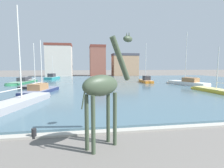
% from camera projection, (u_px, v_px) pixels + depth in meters
% --- Properties ---
extents(harbor_water, '(76.39, 48.70, 0.25)m').
position_uv_depth(harbor_water, '(103.00, 84.00, 33.97)').
color(harbor_water, '#476675').
rests_on(harbor_water, ground).
extents(quay_edge_coping, '(76.39, 0.50, 0.12)m').
position_uv_depth(quay_edge_coping, '(149.00, 129.00, 9.82)').
color(quay_edge_coping, '#ADA89E').
rests_on(quay_edge_coping, ground).
extents(giraffe_statue, '(2.69, 2.03, 5.22)m').
position_uv_depth(giraffe_statue, '(104.00, 87.00, 7.60)').
color(giraffe_statue, '#3D4C38').
rests_on(giraffe_statue, ground).
extents(sailboat_black, '(2.58, 8.65, 7.31)m').
position_uv_depth(sailboat_black, '(36.00, 85.00, 29.37)').
color(sailboat_black, black).
rests_on(sailboat_black, ground).
extents(sailboat_navy, '(3.86, 7.79, 6.80)m').
position_uv_depth(sailboat_navy, '(42.00, 90.00, 22.39)').
color(sailboat_navy, navy).
rests_on(sailboat_navy, ground).
extents(sailboat_grey, '(4.14, 9.31, 8.55)m').
position_uv_depth(sailboat_grey, '(24.00, 102.00, 15.34)').
color(sailboat_grey, '#939399').
rests_on(sailboat_grey, ground).
extents(sailboat_green, '(3.52, 9.88, 5.88)m').
position_uv_depth(sailboat_green, '(22.00, 82.00, 33.85)').
color(sailboat_green, '#236B42').
rests_on(sailboat_green, ground).
extents(sailboat_orange, '(1.97, 6.09, 8.19)m').
position_uv_depth(sailboat_orange, '(145.00, 81.00, 35.94)').
color(sailboat_orange, orange).
rests_on(sailboat_orange, ground).
extents(sailboat_yellow, '(2.23, 9.25, 5.94)m').
position_uv_depth(sailboat_yellow, '(215.00, 91.00, 22.42)').
color(sailboat_yellow, gold).
rests_on(sailboat_yellow, ground).
extents(sailboat_teal, '(3.36, 6.11, 6.19)m').
position_uv_depth(sailboat_teal, '(53.00, 78.00, 44.93)').
color(sailboat_teal, teal).
rests_on(sailboat_teal, ground).
extents(sailboat_white, '(4.23, 8.75, 9.49)m').
position_uv_depth(sailboat_white, '(185.00, 83.00, 31.11)').
color(sailboat_white, white).
rests_on(sailboat_white, ground).
extents(mooring_bollard, '(0.24, 0.24, 0.50)m').
position_uv_depth(mooring_bollard, '(34.00, 133.00, 8.69)').
color(mooring_bollard, '#232326').
rests_on(mooring_bollard, ground).
extents(townhouse_wide_warehouse, '(8.37, 5.61, 10.80)m').
position_uv_depth(townhouse_wide_warehouse, '(59.00, 60.00, 57.73)').
color(townhouse_wide_warehouse, beige).
rests_on(townhouse_wide_warehouse, ground).
extents(townhouse_end_terrace, '(5.33, 7.77, 10.75)m').
position_uv_depth(townhouse_end_terrace, '(97.00, 61.00, 62.44)').
color(townhouse_end_terrace, '#8E5142').
rests_on(townhouse_end_terrace, ground).
extents(townhouse_corner_house, '(8.88, 5.94, 7.91)m').
position_uv_depth(townhouse_corner_house, '(125.00, 65.00, 62.21)').
color(townhouse_corner_house, tan).
rests_on(townhouse_corner_house, ground).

